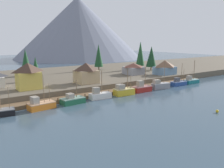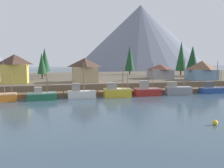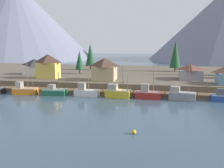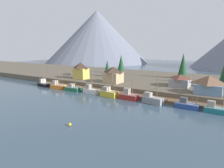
% 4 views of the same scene
% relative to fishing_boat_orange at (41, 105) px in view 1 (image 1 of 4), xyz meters
% --- Properties ---
extents(ground_plane, '(400.00, 400.00, 1.00)m').
position_rel_fishing_boat_orange_xyz_m(ground_plane, '(25.33, 22.02, -1.59)').
color(ground_plane, '#384C5B').
extents(dock, '(80.00, 4.00, 1.60)m').
position_rel_fishing_boat_orange_xyz_m(dock, '(25.33, 4.01, -0.59)').
color(dock, brown).
rests_on(dock, ground_plane).
extents(shoreline_bank, '(400.00, 56.00, 2.50)m').
position_rel_fishing_boat_orange_xyz_m(shoreline_bank, '(25.33, 34.02, 0.16)').
color(shoreline_bank, brown).
rests_on(shoreline_bank, ground_plane).
extents(mountain_central_peak, '(116.18, 116.18, 54.91)m').
position_rel_fishing_boat_orange_xyz_m(mountain_central_peak, '(83.99, 144.48, 26.36)').
color(mountain_central_peak, slate).
rests_on(mountain_central_peak, ground_plane).
extents(fishing_boat_orange, '(6.55, 3.67, 8.43)m').
position_rel_fishing_boat_orange_xyz_m(fishing_boat_orange, '(0.00, 0.00, 0.00)').
color(fishing_boat_orange, '#CC6B1E').
rests_on(fishing_boat_orange, ground_plane).
extents(fishing_boat_green, '(6.36, 3.47, 6.20)m').
position_rel_fishing_boat_orange_xyz_m(fishing_boat_green, '(8.47, 0.12, -0.12)').
color(fishing_boat_green, '#1E5B3D').
rests_on(fishing_boat_green, ground_plane).
extents(fishing_boat_white, '(6.38, 2.78, 8.08)m').
position_rel_fishing_boat_orange_xyz_m(fishing_boat_white, '(17.08, 0.52, 0.04)').
color(fishing_boat_white, silver).
rests_on(fishing_boat_white, ground_plane).
extents(fishing_boat_yellow, '(6.46, 3.34, 8.08)m').
position_rel_fishing_boat_orange_xyz_m(fishing_boat_yellow, '(25.40, 0.22, 0.21)').
color(fishing_boat_yellow, gold).
rests_on(fishing_boat_yellow, ground_plane).
extents(fishing_boat_red, '(6.34, 2.92, 8.08)m').
position_rel_fishing_boat_orange_xyz_m(fishing_boat_red, '(33.07, 0.43, 0.11)').
color(fishing_boat_red, maroon).
rests_on(fishing_boat_red, ground_plane).
extents(fishing_boat_grey, '(6.57, 3.43, 8.97)m').
position_rel_fishing_boat_orange_xyz_m(fishing_boat_grey, '(41.20, 0.20, 0.15)').
color(fishing_boat_grey, gray).
rests_on(fishing_boat_grey, ground_plane).
extents(fishing_boat_blue, '(6.34, 2.71, 8.12)m').
position_rel_fishing_boat_orange_xyz_m(fishing_boat_blue, '(51.20, 0.54, -0.07)').
color(fishing_boat_blue, navy).
rests_on(fishing_boat_blue, ground_plane).
extents(fishing_boat_teal, '(6.33, 2.69, 8.82)m').
position_rel_fishing_boat_orange_xyz_m(fishing_boat_teal, '(58.63, 0.56, -0.06)').
color(fishing_boat_teal, '#196B70').
rests_on(fishing_boat_teal, ground_plane).
extents(house_grey, '(7.11, 7.10, 4.60)m').
position_rel_fishing_boat_orange_xyz_m(house_grey, '(44.97, 18.86, 3.76)').
color(house_grey, gray).
rests_on(house_grey, shoreline_bank).
extents(house_tan, '(6.95, 6.64, 6.65)m').
position_rel_fishing_boat_orange_xyz_m(house_tan, '(19.46, 12.57, 4.81)').
color(house_tan, tan).
rests_on(house_tan, shoreline_bank).
extents(house_yellow, '(6.74, 4.93, 7.60)m').
position_rel_fishing_boat_orange_xyz_m(house_yellow, '(1.16, 13.28, 5.30)').
color(house_yellow, gold).
rests_on(house_yellow, shoreline_bank).
extents(house_blue, '(8.36, 6.49, 5.83)m').
position_rel_fishing_boat_orange_xyz_m(house_blue, '(55.26, 11.21, 4.39)').
color(house_blue, '#6689A8').
rests_on(house_blue, shoreline_bank).
extents(conifer_near_left, '(4.77, 4.77, 11.11)m').
position_rel_fishing_boat_orange_xyz_m(conifer_near_left, '(59.84, 23.79, 7.83)').
color(conifer_near_left, '#4C3823').
rests_on(conifer_near_left, shoreline_bank).
extents(conifer_near_right, '(4.16, 4.16, 12.00)m').
position_rel_fishing_boat_orange_xyz_m(conifer_near_right, '(41.15, 39.75, 8.15)').
color(conifer_near_right, '#4C3823').
rests_on(conifer_near_right, shoreline_bank).
extents(conifer_mid_left, '(3.95, 3.95, 10.59)m').
position_rel_fishing_boat_orange_xyz_m(conifer_mid_left, '(7.67, 39.79, 7.47)').
color(conifer_mid_left, '#4C3823').
rests_on(conifer_mid_left, shoreline_bank).
extents(conifer_mid_right, '(3.00, 3.00, 8.32)m').
position_rel_fishing_boat_orange_xyz_m(conifer_mid_right, '(7.32, 26.35, 6.32)').
color(conifer_mid_right, '#4C3823').
rests_on(conifer_mid_right, shoreline_bank).
extents(conifer_back_left, '(4.17, 4.17, 13.27)m').
position_rel_fishing_boat_orange_xyz_m(conifer_back_left, '(59.12, 30.58, 8.91)').
color(conifer_back_left, '#4C3823').
rests_on(conifer_back_left, shoreline_bank).
extents(channel_buoy, '(0.70, 0.70, 0.70)m').
position_rel_fishing_boat_orange_xyz_m(channel_buoy, '(32.47, -25.97, -0.74)').
color(channel_buoy, gold).
rests_on(channel_buoy, ground_plane).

